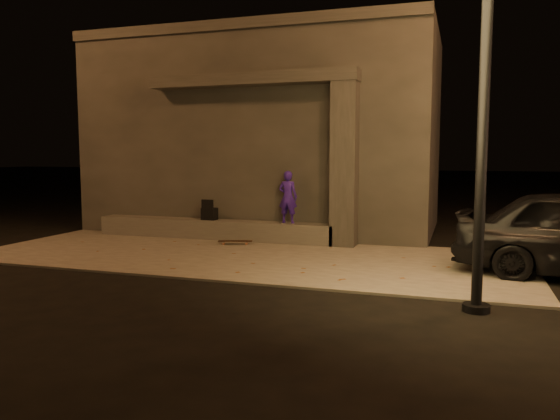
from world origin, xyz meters
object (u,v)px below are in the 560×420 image
(street_lamp_0, at_px, (488,0))
(backpack, at_px, (209,213))
(skateboarder, at_px, (288,197))
(skateboard, at_px, (235,241))
(column, at_px, (345,165))

(street_lamp_0, bearing_deg, backpack, 143.97)
(skateboarder, distance_m, skateboard, 1.57)
(skateboarder, relative_size, street_lamp_0, 0.17)
(backpack, bearing_deg, street_lamp_0, -30.93)
(skateboarder, relative_size, skateboard, 1.52)
(column, height_order, street_lamp_0, street_lamp_0)
(skateboard, bearing_deg, column, -3.54)
(skateboarder, height_order, skateboard, skateboarder)
(skateboarder, bearing_deg, backpack, 2.40)
(skateboard, height_order, street_lamp_0, street_lamp_0)
(column, distance_m, backpack, 3.50)
(skateboarder, bearing_deg, street_lamp_0, 134.97)
(skateboarder, height_order, street_lamp_0, street_lamp_0)
(column, bearing_deg, street_lamp_0, -58.28)
(skateboard, bearing_deg, skateboarder, 12.95)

